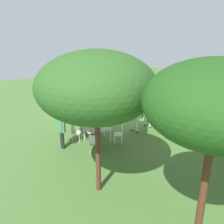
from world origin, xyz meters
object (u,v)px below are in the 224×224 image
Objects in this scene: shade_umbrella at (96,91)px; zebra_nearest_camera at (91,102)px; zebra_by_umbrella at (142,112)px; acacia_tree_far_lawn at (217,103)px; patio_chair_west_end at (120,133)px; striped_lounge_chair at (132,111)px; thatched_hut at (223,92)px; patio_chair_near_hut at (100,123)px; standing_watcher at (128,95)px; guest_behind_table at (94,113)px; patio_dining_table at (97,129)px; patio_chair_near_lawn at (75,131)px; acacia_tree_left_background at (97,87)px; guest_beside_umbrella at (61,128)px; patio_chair_east_end at (94,142)px.

shade_umbrella is 3.92m from zebra_nearest_camera.
zebra_by_umbrella is 8.01m from acacia_tree_far_lawn.
striped_lounge_chair is (-2.86, -3.09, -0.27)m from patio_chair_west_end.
shade_umbrella reaches higher than patio_chair_west_end.
patio_chair_near_hut is (5.49, -3.25, -1.75)m from thatched_hut.
standing_watcher is 0.80× the size of zebra_by_umbrella.
guest_behind_table reaches higher than patio_chair_near_hut.
patio_chair_west_end is (-0.91, 0.69, -0.13)m from patio_dining_table.
patio_dining_table is 1.43× the size of patio_chair_near_lawn.
acacia_tree_left_background reaches higher than zebra_nearest_camera.
patio_chair_near_lawn is at bearing 40.08° from guest_behind_table.
guest_behind_table reaches higher than patio_chair_west_end.
shade_umbrella is at bearing -126.59° from zebra_nearest_camera.
thatched_hut is at bearing 157.31° from guest_behind_table.
zebra_by_umbrella is at bearing 162.54° from guest_behind_table.
acacia_tree_far_lawn is (1.31, 5.88, 3.25)m from patio_chair_west_end.
guest_beside_umbrella is 0.36× the size of acacia_tree_far_lawn.
guest_beside_umbrella reaches higher than patio_chair_west_end.
thatched_hut reaches higher than guest_beside_umbrella.
standing_watcher is (-4.32, -3.64, 0.37)m from patio_dining_table.
acacia_tree_far_lawn is at bearing -155.52° from patio_chair_west_end.
thatched_hut is 1.09× the size of acacia_tree_far_lawn.
acacia_tree_left_background reaches higher than patio_chair_near_hut.
patio_chair_near_hut is at bearing -97.99° from acacia_tree_far_lawn.
striped_lounge_chair is at bearing -37.47° from zebra_nearest_camera.
patio_dining_table is 2.95m from zebra_by_umbrella.
patio_dining_table is 0.61× the size of zebra_by_umbrella.
acacia_tree_left_background is (2.33, 4.35, 3.14)m from patio_chair_near_hut.
zebra_nearest_camera is at bearing -110.01° from patio_dining_table.
patio_chair_near_hut is 0.19× the size of acacia_tree_left_background.
patio_chair_near_lawn is (1.83, -1.37, 0.00)m from patio_chair_west_end.
acacia_tree_far_lawn reaches higher than striped_lounge_chair.
patio_dining_table is at bearing 80.58° from guest_behind_table.
shade_umbrella reaches higher than zebra_nearest_camera.
patio_chair_near_lawn is (0.92, -0.69, -0.13)m from patio_dining_table.
patio_chair_east_end is 4.13m from acacia_tree_left_background.
patio_chair_west_end is at bearing -76.79° from zebra_by_umbrella.
guest_behind_table is at bearing -111.02° from patio_dining_table.
patio_chair_near_lawn is 5.22m from acacia_tree_left_background.
zebra_nearest_camera is 0.43× the size of acacia_tree_left_background.
patio_chair_near_hut is 4.58m from standing_watcher.
standing_watcher is (-5.24, -2.95, 0.50)m from patio_chair_near_lawn.
guest_behind_table is (-0.57, -1.49, -1.64)m from shade_umbrella.
standing_watcher is at bearing 156.23° from patio_chair_near_lawn.
shade_umbrella is 1.87× the size of zebra_by_umbrella.
zebra_by_umbrella is (-3.55, -1.14, 0.52)m from patio_chair_east_end.
striped_lounge_chair is 0.20× the size of acacia_tree_left_background.
zebra_by_umbrella is at bearing -176.30° from shade_umbrella.
patio_chair_west_end is 0.43× the size of zebra_nearest_camera.
striped_lounge_chair is (-4.69, -1.72, -0.27)m from patio_chair_near_lawn.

